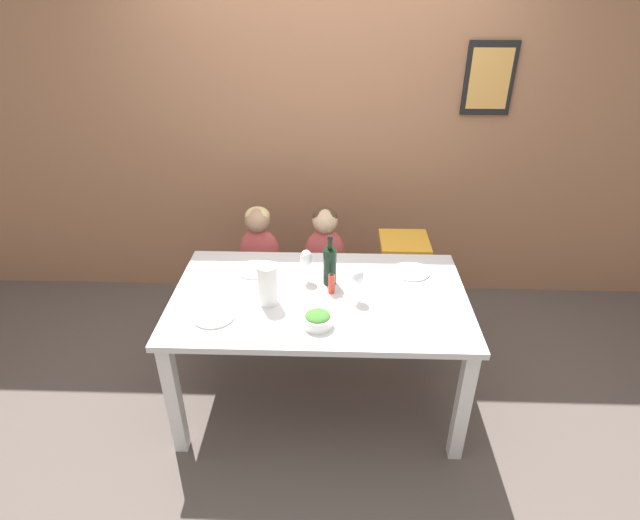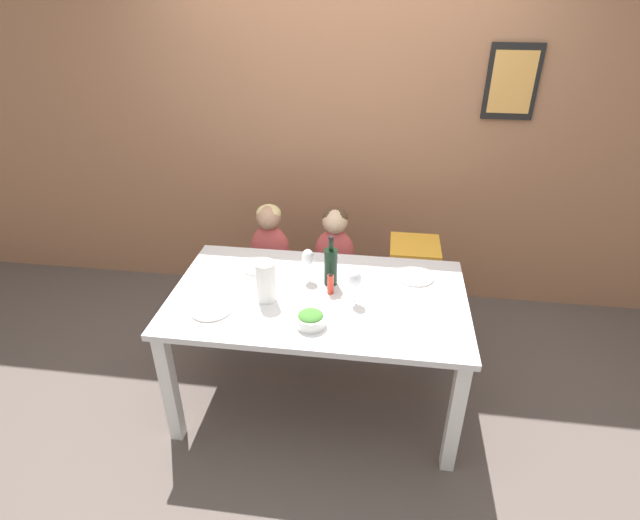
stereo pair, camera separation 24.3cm
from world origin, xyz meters
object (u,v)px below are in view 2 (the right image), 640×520
at_px(wine_glass_near, 355,280).
at_px(dinner_plate_back_right, 415,277).
at_px(person_child_left, 270,235).
at_px(chair_far_center, 334,281).
at_px(dinner_plate_back_left, 259,267).
at_px(wine_glass_far, 308,258).
at_px(dinner_plate_front_left, 211,310).
at_px(chair_right_highchair, 413,266).
at_px(wine_bottle, 331,266).
at_px(chair_far_left, 272,277).
at_px(salad_bowl_large, 311,319).
at_px(paper_towel_roll, 266,282).
at_px(person_child_center, 335,239).

bearing_deg(wine_glass_near, dinner_plate_back_right, 41.22).
relative_size(person_child_left, wine_glass_near, 2.44).
distance_m(chair_far_center, wine_glass_near, 0.93).
bearing_deg(dinner_plate_back_left, wine_glass_far, -16.47).
bearing_deg(dinner_plate_front_left, dinner_plate_back_left, 72.81).
relative_size(chair_far_center, dinner_plate_front_left, 2.22).
bearing_deg(chair_right_highchair, person_child_left, 179.91).
xyz_separation_m(chair_right_highchair, dinner_plate_front_left, (-1.09, -0.95, 0.20)).
bearing_deg(dinner_plate_back_left, wine_bottle, -14.85).
xyz_separation_m(wine_bottle, dinner_plate_back_right, (0.48, 0.13, -0.11)).
bearing_deg(wine_glass_far, dinner_plate_back_left, 163.53).
bearing_deg(chair_right_highchair, dinner_plate_back_right, -92.11).
relative_size(chair_far_left, salad_bowl_large, 3.17).
bearing_deg(wine_glass_far, wine_glass_near, -34.04).
distance_m(wine_bottle, dinner_plate_back_right, 0.51).
distance_m(chair_far_center, person_child_left, 0.56).
bearing_deg(wine_bottle, chair_far_center, 93.96).
bearing_deg(dinner_plate_back_right, salad_bowl_large, -135.17).
relative_size(dinner_plate_front_left, dinner_plate_back_right, 1.00).
height_order(salad_bowl_large, dinner_plate_front_left, salad_bowl_large).
xyz_separation_m(chair_far_left, wine_glass_far, (0.36, -0.57, 0.50)).
relative_size(wine_bottle, dinner_plate_back_right, 1.40).
height_order(chair_right_highchair, paper_towel_roll, paper_towel_roll).
xyz_separation_m(wine_bottle, dinner_plate_front_left, (-0.59, -0.35, -0.11)).
distance_m(dinner_plate_back_left, dinner_plate_back_right, 0.93).
height_order(chair_far_center, person_child_center, person_child_center).
relative_size(person_child_center, wine_bottle, 1.58).
xyz_separation_m(chair_far_left, dinner_plate_front_left, (-0.10, -0.95, 0.37)).
bearing_deg(person_child_left, wine_glass_far, -57.83).
distance_m(paper_towel_roll, salad_bowl_large, 0.34).
height_order(chair_far_left, wine_bottle, wine_bottle).
height_order(person_child_center, wine_bottle, wine_bottle).
xyz_separation_m(person_child_left, paper_towel_roll, (0.17, -0.81, 0.14)).
bearing_deg(dinner_plate_front_left, person_child_center, 59.86).
xyz_separation_m(chair_far_left, paper_towel_roll, (0.17, -0.81, 0.48)).
bearing_deg(wine_glass_near, dinner_plate_front_left, -165.98).
distance_m(person_child_left, salad_bowl_large, 1.09).
bearing_deg(chair_far_center, chair_right_highchair, 0.00).
bearing_deg(chair_right_highchair, chair_far_left, 180.00).
relative_size(chair_far_center, paper_towel_roll, 2.08).
bearing_deg(dinner_plate_back_right, wine_glass_near, -138.78).
bearing_deg(dinner_plate_back_right, person_child_left, 154.30).
xyz_separation_m(chair_right_highchair, person_child_center, (-0.54, 0.00, 0.17)).
bearing_deg(person_child_left, chair_far_left, -90.00).
height_order(chair_far_left, person_child_left, person_child_left).
bearing_deg(chair_far_center, chair_far_left, 180.00).
xyz_separation_m(wine_glass_far, dinner_plate_front_left, (-0.46, -0.38, -0.13)).
bearing_deg(person_child_center, wine_glass_far, -99.26).
bearing_deg(wine_glass_far, person_child_center, 80.74).
height_order(chair_far_left, chair_far_center, same).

